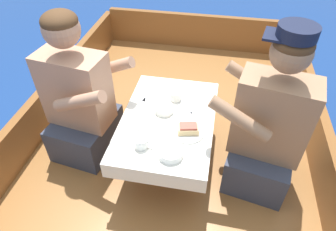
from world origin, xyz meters
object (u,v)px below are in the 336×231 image
person_port (80,102)px  coffee_cup_starboard (141,143)px  person_starboard (267,129)px  sandwich (188,129)px  coffee_cup_port (176,96)px

person_port → coffee_cup_starboard: person_port is taller
person_starboard → coffee_cup_starboard: 0.71m
sandwich → coffee_cup_port: bearing=112.7°
person_port → coffee_cup_port: person_port is taller
person_starboard → coffee_cup_starboard: (-0.67, -0.24, 0.01)m
sandwich → coffee_cup_starboard: same height
person_port → sandwich: size_ratio=7.67×
person_port → coffee_cup_port: 0.61m
person_port → sandwich: person_port is taller
person_port → coffee_cup_starboard: size_ratio=9.87×
sandwich → coffee_cup_port: 0.31m
sandwich → coffee_cup_starboard: (-0.23, -0.15, -0.00)m
person_starboard → coffee_cup_port: (-0.56, 0.20, 0.01)m
person_port → coffee_cup_starboard: bearing=-22.3°
person_starboard → coffee_cup_port: 0.60m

